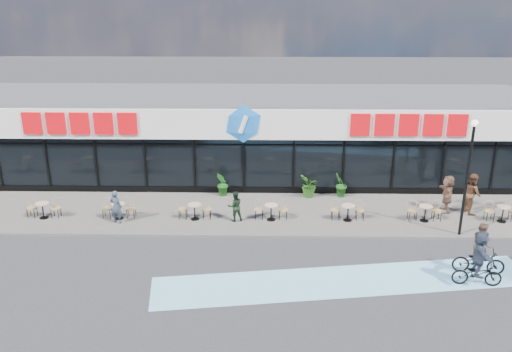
{
  "coord_description": "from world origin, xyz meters",
  "views": [
    {
      "loc": [
        1.09,
        -18.88,
        10.39
      ],
      "look_at": [
        0.68,
        3.5,
        2.27
      ],
      "focal_mm": 38.0,
      "sensor_mm": 36.0,
      "label": 1
    }
  ],
  "objects_px": {
    "patron_left": "(116,207)",
    "cyclist_a": "(479,262)",
    "potted_plant_right": "(341,185)",
    "potted_plant_mid": "(309,186)",
    "cyclist_b": "(480,254)",
    "patron_right": "(235,206)",
    "potted_plant_left": "(223,184)",
    "pedestrian_b": "(472,193)",
    "pedestrian_a": "(447,194)",
    "lamp_post": "(468,168)"
  },
  "relations": [
    {
      "from": "potted_plant_mid",
      "to": "cyclist_a",
      "type": "distance_m",
      "value": 9.77
    },
    {
      "from": "lamp_post",
      "to": "cyclist_a",
      "type": "height_order",
      "value": "lamp_post"
    },
    {
      "from": "potted_plant_right",
      "to": "pedestrian_a",
      "type": "height_order",
      "value": "pedestrian_a"
    },
    {
      "from": "cyclist_a",
      "to": "cyclist_b",
      "type": "distance_m",
      "value": 0.94
    },
    {
      "from": "potted_plant_right",
      "to": "pedestrian_a",
      "type": "distance_m",
      "value": 5.06
    },
    {
      "from": "patron_right",
      "to": "pedestrian_b",
      "type": "xyz_separation_m",
      "value": [
        10.96,
        1.12,
        0.25
      ]
    },
    {
      "from": "cyclist_a",
      "to": "patron_left",
      "type": "bearing_deg",
      "value": 161.07
    },
    {
      "from": "potted_plant_right",
      "to": "cyclist_b",
      "type": "relative_size",
      "value": 0.62
    },
    {
      "from": "potted_plant_left",
      "to": "cyclist_b",
      "type": "relative_size",
      "value": 0.61
    },
    {
      "from": "potted_plant_left",
      "to": "patron_right",
      "type": "relative_size",
      "value": 0.88
    },
    {
      "from": "cyclist_b",
      "to": "potted_plant_right",
      "type": "bearing_deg",
      "value": 119.93
    },
    {
      "from": "potted_plant_mid",
      "to": "patron_left",
      "type": "height_order",
      "value": "patron_left"
    },
    {
      "from": "potted_plant_right",
      "to": "patron_left",
      "type": "xyz_separation_m",
      "value": [
        -10.43,
        -3.29,
        0.13
      ]
    },
    {
      "from": "cyclist_a",
      "to": "patron_right",
      "type": "bearing_deg",
      "value": 149.95
    },
    {
      "from": "potted_plant_left",
      "to": "patron_right",
      "type": "distance_m",
      "value": 3.09
    },
    {
      "from": "potted_plant_right",
      "to": "patron_right",
      "type": "height_order",
      "value": "patron_right"
    },
    {
      "from": "potted_plant_mid",
      "to": "cyclist_b",
      "type": "height_order",
      "value": "cyclist_b"
    },
    {
      "from": "pedestrian_b",
      "to": "potted_plant_right",
      "type": "bearing_deg",
      "value": 64.66
    },
    {
      "from": "potted_plant_left",
      "to": "potted_plant_mid",
      "type": "xyz_separation_m",
      "value": [
        4.34,
        -0.07,
        -0.05
      ]
    },
    {
      "from": "lamp_post",
      "to": "potted_plant_left",
      "type": "relative_size",
      "value": 4.06
    },
    {
      "from": "patron_left",
      "to": "pedestrian_b",
      "type": "bearing_deg",
      "value": -156.95
    },
    {
      "from": "pedestrian_b",
      "to": "cyclist_b",
      "type": "xyz_separation_m",
      "value": [
        -1.61,
        -5.47,
        -0.28
      ]
    },
    {
      "from": "potted_plant_left",
      "to": "cyclist_a",
      "type": "relative_size",
      "value": 0.58
    },
    {
      "from": "patron_left",
      "to": "lamp_post",
      "type": "bearing_deg",
      "value": -165.51
    },
    {
      "from": "potted_plant_right",
      "to": "pedestrian_b",
      "type": "bearing_deg",
      "value": -17.71
    },
    {
      "from": "pedestrian_a",
      "to": "lamp_post",
      "type": "bearing_deg",
      "value": 4.0
    },
    {
      "from": "pedestrian_a",
      "to": "cyclist_a",
      "type": "bearing_deg",
      "value": -0.21
    },
    {
      "from": "patron_right",
      "to": "cyclist_a",
      "type": "relative_size",
      "value": 0.66
    },
    {
      "from": "potted_plant_left",
      "to": "pedestrian_a",
      "type": "xyz_separation_m",
      "value": [
        10.65,
        -1.77,
        0.28
      ]
    },
    {
      "from": "potted_plant_right",
      "to": "pedestrian_b",
      "type": "distance_m",
      "value": 6.13
    },
    {
      "from": "potted_plant_left",
      "to": "potted_plant_mid",
      "type": "bearing_deg",
      "value": -0.94
    },
    {
      "from": "patron_left",
      "to": "cyclist_a",
      "type": "distance_m",
      "value": 15.1
    },
    {
      "from": "cyclist_b",
      "to": "pedestrian_a",
      "type": "bearing_deg",
      "value": 84.7
    },
    {
      "from": "lamp_post",
      "to": "potted_plant_right",
      "type": "bearing_deg",
      "value": 137.35
    },
    {
      "from": "potted_plant_left",
      "to": "pedestrian_b",
      "type": "relative_size",
      "value": 0.65
    },
    {
      "from": "potted_plant_mid",
      "to": "pedestrian_a",
      "type": "distance_m",
      "value": 6.54
    },
    {
      "from": "patron_left",
      "to": "pedestrian_b",
      "type": "relative_size",
      "value": 0.8
    },
    {
      "from": "potted_plant_mid",
      "to": "potted_plant_right",
      "type": "height_order",
      "value": "potted_plant_right"
    },
    {
      "from": "potted_plant_mid",
      "to": "cyclist_b",
      "type": "relative_size",
      "value": 0.56
    },
    {
      "from": "lamp_post",
      "to": "patron_right",
      "type": "xyz_separation_m",
      "value": [
        -9.71,
        1.23,
        -2.3
      ]
    },
    {
      "from": "patron_left",
      "to": "pedestrian_a",
      "type": "xyz_separation_m",
      "value": [
        15.16,
        1.51,
        0.14
      ]
    },
    {
      "from": "pedestrian_a",
      "to": "potted_plant_right",
      "type": "bearing_deg",
      "value": -102.94
    },
    {
      "from": "potted_plant_right",
      "to": "cyclist_a",
      "type": "relative_size",
      "value": 0.59
    },
    {
      "from": "potted_plant_right",
      "to": "pedestrian_a",
      "type": "xyz_separation_m",
      "value": [
        4.74,
        -1.77,
        0.27
      ]
    },
    {
      "from": "cyclist_a",
      "to": "pedestrian_b",
      "type": "bearing_deg",
      "value": 72.64
    },
    {
      "from": "pedestrian_a",
      "to": "patron_right",
      "type": "bearing_deg",
      "value": -75.39
    },
    {
      "from": "potted_plant_right",
      "to": "cyclist_b",
      "type": "distance_m",
      "value": 8.46
    },
    {
      "from": "patron_left",
      "to": "patron_right",
      "type": "distance_m",
      "value": 5.31
    },
    {
      "from": "lamp_post",
      "to": "patron_left",
      "type": "height_order",
      "value": "lamp_post"
    },
    {
      "from": "potted_plant_right",
      "to": "potted_plant_left",
      "type": "bearing_deg",
      "value": 179.99
    }
  ]
}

